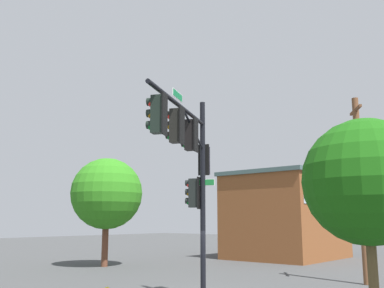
% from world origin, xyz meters
% --- Properties ---
extents(signal_pole_assembly, '(5.81, 2.99, 7.49)m').
position_xyz_m(signal_pole_assembly, '(1.39, 0.54, 5.04)').
color(signal_pole_assembly, black).
rests_on(signal_pole_assembly, ground_plane).
extents(utility_pole, '(1.55, 1.11, 8.77)m').
position_xyz_m(utility_pole, '(-7.84, 3.22, 4.50)').
color(utility_pole, brown).
rests_on(utility_pole, ground_plane).
extents(tree_near, '(4.59, 4.59, 6.89)m').
position_xyz_m(tree_near, '(-4.92, -12.07, 4.58)').
color(tree_near, brown).
rests_on(tree_near, ground_plane).
extents(tree_mid, '(3.28, 3.28, 5.52)m').
position_xyz_m(tree_mid, '(1.47, 6.66, 3.87)').
color(tree_mid, brown).
rests_on(tree_mid, ground_plane).
extents(brick_building, '(8.87, 7.19, 6.51)m').
position_xyz_m(brick_building, '(-17.89, -6.24, 3.27)').
color(brick_building, brown).
rests_on(brick_building, ground_plane).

